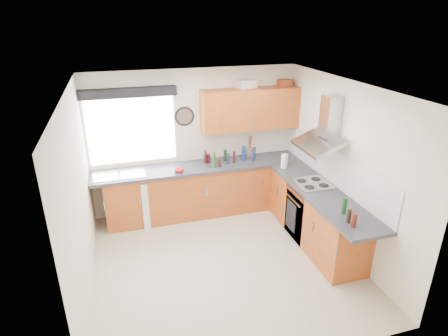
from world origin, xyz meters
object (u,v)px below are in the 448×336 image
object	(u,v)px
oven	(310,212)
extractor_hood	(324,129)
upper_cabinets	(250,109)
washing_machine	(153,198)

from	to	relation	value
oven	extractor_hood	xyz separation A→B (m)	(0.10, -0.00, 1.34)
extractor_hood	upper_cabinets	bearing A→B (deg)	116.13
upper_cabinets	washing_machine	xyz separation A→B (m)	(-1.77, -0.10, -1.39)
upper_cabinets	extractor_hood	bearing A→B (deg)	-63.87
extractor_hood	upper_cabinets	distance (m)	1.48
extractor_hood	upper_cabinets	xyz separation A→B (m)	(-0.65, 1.33, 0.03)
extractor_hood	oven	bearing A→B (deg)	180.00
extractor_hood	washing_machine	world-z (taller)	extractor_hood
washing_machine	oven	bearing A→B (deg)	-41.93
oven	extractor_hood	size ratio (longest dim) A/B	1.09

